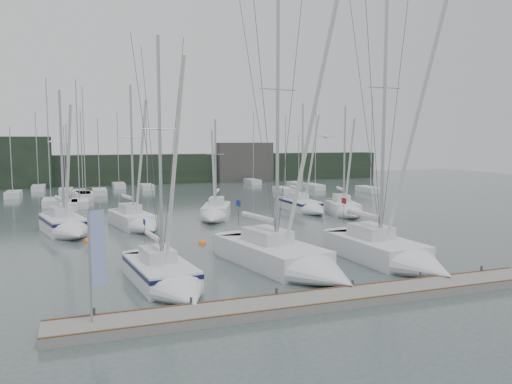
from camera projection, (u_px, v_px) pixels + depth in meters
ground at (282, 276)px, 27.44m from camera, size 160.00×160.00×0.00m
dock at (325, 300)px, 22.75m from camera, size 24.00×2.00×0.40m
far_treeline at (141, 169)px, 85.16m from camera, size 90.00×4.00×5.00m
far_building_left at (10, 163)px, 76.35m from camera, size 12.00×3.00×8.00m
far_building_right at (244, 162)px, 89.28m from camera, size 10.00×3.00×7.00m
mast_forest at (134, 192)px, 67.68m from camera, size 55.69×26.99×14.44m
sailboat_near_left at (169, 280)px, 24.79m from camera, size 3.68×8.92×13.56m
sailboat_near_center at (296, 263)px, 27.95m from camera, size 5.66×11.61×17.65m
sailboat_near_right at (397, 256)px, 29.48m from camera, size 3.81×10.49×17.96m
sailboat_mid_a at (67, 227)px, 39.19m from camera, size 4.44×8.06×12.26m
sailboat_mid_b at (138, 223)px, 41.77m from camera, size 4.17×8.61×12.87m
sailboat_mid_c at (215, 214)px, 46.80m from camera, size 4.95×8.00×10.17m
sailboat_mid_d at (306, 207)px, 51.64m from camera, size 2.55×8.12×12.05m
sailboat_mid_e at (346, 210)px, 49.21m from camera, size 4.35×7.71×11.57m
buoy_a at (203, 244)px, 36.04m from camera, size 0.60×0.60×0.60m
buoy_b at (270, 234)px, 39.63m from camera, size 0.56×0.56×0.56m
buoy_c at (87, 242)px, 36.83m from camera, size 0.55×0.55×0.55m
dock_banner at (95, 255)px, 19.37m from camera, size 0.64×0.31×4.48m
seagull at (326, 137)px, 28.87m from camera, size 1.03×0.51×0.21m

